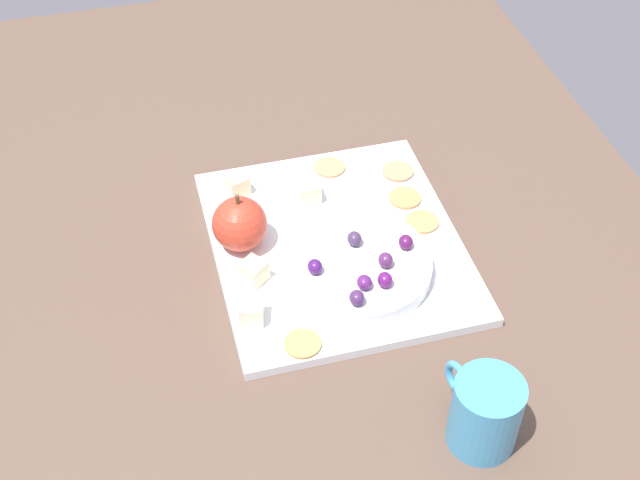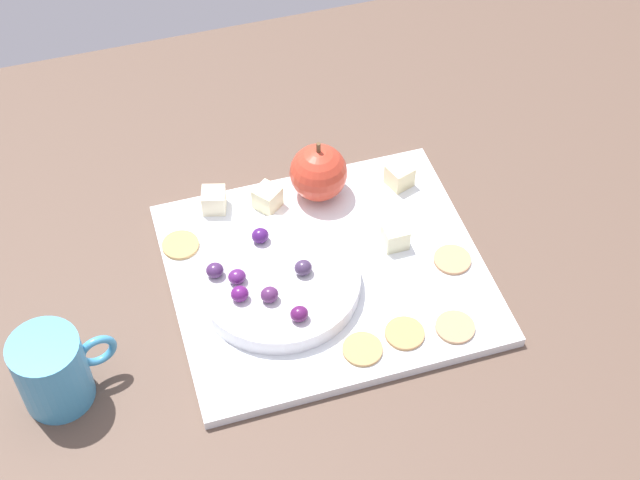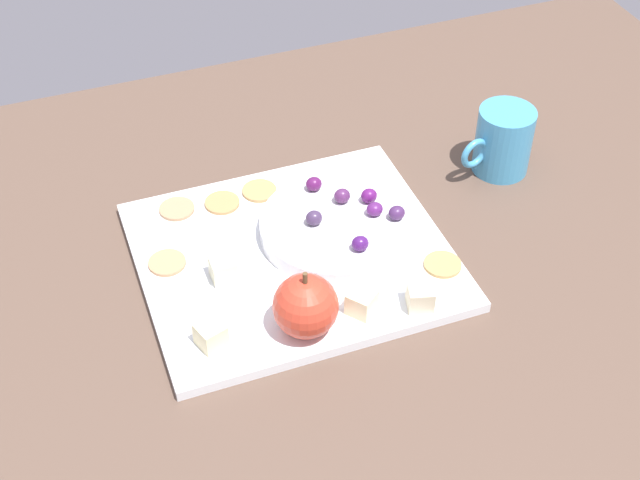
# 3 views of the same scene
# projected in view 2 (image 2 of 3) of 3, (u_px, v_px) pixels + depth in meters

# --- Properties ---
(table) EXTENTS (1.35, 0.90, 0.05)m
(table) POSITION_uv_depth(u_px,v_px,m) (310.00, 277.00, 1.06)
(table) COLOR brown
(table) RESTS_ON ground
(platter) EXTENTS (0.34, 0.30, 0.01)m
(platter) POSITION_uv_depth(u_px,v_px,m) (327.00, 273.00, 1.03)
(platter) COLOR white
(platter) RESTS_ON table
(serving_dish) EXTENTS (0.17, 0.17, 0.02)m
(serving_dish) POSITION_uv_depth(u_px,v_px,m) (279.00, 282.00, 1.00)
(serving_dish) COLOR silver
(serving_dish) RESTS_ON platter
(apple_whole) EXTENTS (0.07, 0.07, 0.07)m
(apple_whole) POSITION_uv_depth(u_px,v_px,m) (319.00, 173.00, 1.07)
(apple_whole) COLOR red
(apple_whole) RESTS_ON platter
(apple_stem) EXTENTS (0.01, 0.01, 0.01)m
(apple_stem) POSITION_uv_depth(u_px,v_px,m) (318.00, 148.00, 1.04)
(apple_stem) COLOR brown
(apple_stem) RESTS_ON apple_whole
(cheese_cube_0) EXTENTS (0.03, 0.03, 0.03)m
(cheese_cube_0) POSITION_uv_depth(u_px,v_px,m) (400.00, 176.00, 1.10)
(cheese_cube_0) COLOR beige
(cheese_cube_0) RESTS_ON platter
(cheese_cube_1) EXTENTS (0.04, 0.04, 0.03)m
(cheese_cube_1) POSITION_uv_depth(u_px,v_px,m) (267.00, 198.00, 1.07)
(cheese_cube_1) COLOR beige
(cheese_cube_1) RESTS_ON platter
(cheese_cube_2) EXTENTS (0.03, 0.03, 0.03)m
(cheese_cube_2) POSITION_uv_depth(u_px,v_px,m) (214.00, 200.00, 1.07)
(cheese_cube_2) COLOR beige
(cheese_cube_2) RESTS_ON platter
(cheese_cube_3) EXTENTS (0.03, 0.03, 0.03)m
(cheese_cube_3) POSITION_uv_depth(u_px,v_px,m) (395.00, 236.00, 1.04)
(cheese_cube_3) COLOR beige
(cheese_cube_3) RESTS_ON platter
(cracker_0) EXTENTS (0.04, 0.04, 0.00)m
(cracker_0) POSITION_uv_depth(u_px,v_px,m) (405.00, 333.00, 0.96)
(cracker_0) COLOR #B38350
(cracker_0) RESTS_ON platter
(cracker_1) EXTENTS (0.04, 0.04, 0.00)m
(cracker_1) POSITION_uv_depth(u_px,v_px,m) (455.00, 327.00, 0.97)
(cracker_1) COLOR tan
(cracker_1) RESTS_ON platter
(cracker_2) EXTENTS (0.04, 0.04, 0.00)m
(cracker_2) POSITION_uv_depth(u_px,v_px,m) (452.00, 260.00, 1.03)
(cracker_2) COLOR tan
(cracker_2) RESTS_ON platter
(cracker_3) EXTENTS (0.04, 0.04, 0.00)m
(cracker_3) POSITION_uv_depth(u_px,v_px,m) (362.00, 349.00, 0.95)
(cracker_3) COLOR tan
(cracker_3) RESTS_ON platter
(cracker_4) EXTENTS (0.04, 0.04, 0.00)m
(cracker_4) POSITION_uv_depth(u_px,v_px,m) (181.00, 245.00, 1.04)
(cracker_4) COLOR tan
(cracker_4) RESTS_ON platter
(grape_0) EXTENTS (0.02, 0.02, 0.02)m
(grape_0) POSITION_uv_depth(u_px,v_px,m) (303.00, 268.00, 0.98)
(grape_0) COLOR #402E4E
(grape_0) RESTS_ON serving_dish
(grape_1) EXTENTS (0.02, 0.02, 0.02)m
(grape_1) POSITION_uv_depth(u_px,v_px,m) (240.00, 294.00, 0.96)
(grape_1) COLOR #581761
(grape_1) RESTS_ON serving_dish
(grape_2) EXTENTS (0.02, 0.02, 0.02)m
(grape_2) POSITION_uv_depth(u_px,v_px,m) (215.00, 270.00, 0.98)
(grape_2) COLOR #442554
(grape_2) RESTS_ON serving_dish
(grape_3) EXTENTS (0.02, 0.02, 0.02)m
(grape_3) POSITION_uv_depth(u_px,v_px,m) (299.00, 314.00, 0.95)
(grape_3) COLOR #51174E
(grape_3) RESTS_ON serving_dish
(grape_4) EXTENTS (0.02, 0.02, 0.02)m
(grape_4) POSITION_uv_depth(u_px,v_px,m) (260.00, 236.00, 1.01)
(grape_4) COLOR #431861
(grape_4) RESTS_ON serving_dish
(grape_5) EXTENTS (0.02, 0.02, 0.02)m
(grape_5) POSITION_uv_depth(u_px,v_px,m) (237.00, 277.00, 0.98)
(grape_5) COLOR #551F63
(grape_5) RESTS_ON serving_dish
(grape_6) EXTENTS (0.02, 0.02, 0.02)m
(grape_6) POSITION_uv_depth(u_px,v_px,m) (270.00, 295.00, 0.96)
(grape_6) COLOR #512555
(grape_6) RESTS_ON serving_dish
(cup) EXTENTS (0.10, 0.07, 0.09)m
(cup) POSITION_uv_depth(u_px,v_px,m) (53.00, 371.00, 0.90)
(cup) COLOR #4195C5
(cup) RESTS_ON table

